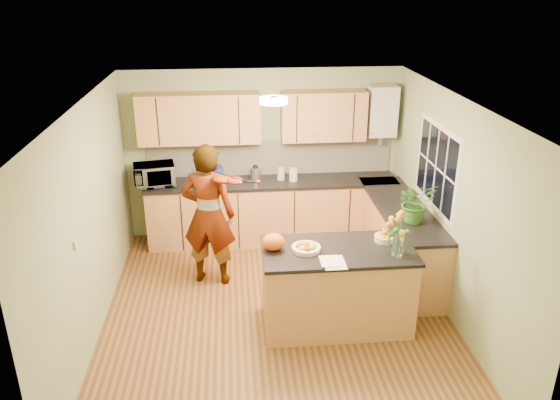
{
  "coord_description": "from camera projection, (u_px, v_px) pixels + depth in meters",
  "views": [
    {
      "loc": [
        -0.46,
        -5.44,
        3.69
      ],
      "look_at": [
        0.09,
        0.5,
        1.23
      ],
      "focal_mm": 35.0,
      "sensor_mm": 36.0,
      "label": 1
    }
  ],
  "objects": [
    {
      "name": "wall_back",
      "position": [
        263.0,
        154.0,
        8.05
      ],
      "size": [
        4.0,
        0.02,
        2.5
      ],
      "primitive_type": "cube",
      "color": "gray",
      "rests_on": "floor"
    },
    {
      "name": "papers",
      "position": [
        334.0,
        262.0,
        5.61
      ],
      "size": [
        0.23,
        0.31,
        0.01
      ],
      "primitive_type": "cube",
      "color": "white",
      "rests_on": "peninsula_island"
    },
    {
      "name": "boiler",
      "position": [
        382.0,
        111.0,
        7.8
      ],
      "size": [
        0.4,
        0.3,
        0.86
      ],
      "color": "silver",
      "rests_on": "wall_back"
    },
    {
      "name": "peninsula_island",
      "position": [
        336.0,
        287.0,
        6.08
      ],
      "size": [
        1.66,
        0.85,
        0.95
      ],
      "color": "#B47648",
      "rests_on": "floor"
    },
    {
      "name": "wall_front",
      "position": [
        303.0,
        343.0,
        3.91
      ],
      "size": [
        4.0,
        0.02,
        2.5
      ],
      "primitive_type": "cube",
      "color": "gray",
      "rests_on": "floor"
    },
    {
      "name": "orange_bowl",
      "position": [
        385.0,
        236.0,
        6.06
      ],
      "size": [
        0.22,
        0.22,
        0.13
      ],
      "color": "beige",
      "rests_on": "peninsula_island"
    },
    {
      "name": "back_counter",
      "position": [
        272.0,
        210.0,
        8.08
      ],
      "size": [
        3.64,
        0.62,
        0.94
      ],
      "color": "#B47648",
      "rests_on": "floor"
    },
    {
      "name": "microwave",
      "position": [
        154.0,
        175.0,
        7.67
      ],
      "size": [
        0.62,
        0.47,
        0.31
      ],
      "primitive_type": "imported",
      "rotation": [
        0.0,
        0.0,
        0.17
      ],
      "color": "silver",
      "rests_on": "back_counter"
    },
    {
      "name": "ceiling_lamp",
      "position": [
        274.0,
        100.0,
        5.79
      ],
      "size": [
        0.3,
        0.3,
        0.07
      ],
      "color": "#FFEABF",
      "rests_on": "ceiling"
    },
    {
      "name": "potted_plant",
      "position": [
        416.0,
        202.0,
        6.5
      ],
      "size": [
        0.5,
        0.45,
        0.5
      ],
      "primitive_type": "imported",
      "rotation": [
        0.0,
        0.0,
        0.15
      ],
      "color": "#346E24",
      "rests_on": "right_counter"
    },
    {
      "name": "ceiling",
      "position": [
        276.0,
        103.0,
        5.5
      ],
      "size": [
        4.0,
        4.5,
        0.02
      ],
      "primitive_type": "cube",
      "color": "white",
      "rests_on": "wall_back"
    },
    {
      "name": "floor",
      "position": [
        277.0,
        312.0,
        6.45
      ],
      "size": [
        4.5,
        4.5,
        0.0
      ],
      "primitive_type": "plane",
      "color": "#573318",
      "rests_on": "ground"
    },
    {
      "name": "window_right",
      "position": [
        436.0,
        167.0,
        6.58
      ],
      "size": [
        0.01,
        1.3,
        1.05
      ],
      "color": "silver",
      "rests_on": "wall_right"
    },
    {
      "name": "upper_cabinets",
      "position": [
        251.0,
        117.0,
        7.65
      ],
      "size": [
        3.2,
        0.34,
        0.7
      ],
      "color": "#B47648",
      "rests_on": "wall_back"
    },
    {
      "name": "wall_left",
      "position": [
        89.0,
        223.0,
        5.81
      ],
      "size": [
        0.02,
        4.5,
        2.5
      ],
      "primitive_type": "cube",
      "color": "gray",
      "rests_on": "floor"
    },
    {
      "name": "blue_box",
      "position": [
        212.0,
        175.0,
        7.76
      ],
      "size": [
        0.35,
        0.29,
        0.24
      ],
      "primitive_type": "cube",
      "rotation": [
        0.0,
        0.0,
        0.27
      ],
      "color": "#212598",
      "rests_on": "back_counter"
    },
    {
      "name": "orange_bag",
      "position": [
        273.0,
        242.0,
        5.85
      ],
      "size": [
        0.31,
        0.29,
        0.19
      ],
      "primitive_type": "ellipsoid",
      "rotation": [
        0.0,
        0.0,
        -0.41
      ],
      "color": "#E55612",
      "rests_on": "peninsula_island"
    },
    {
      "name": "light_switch",
      "position": [
        76.0,
        244.0,
        5.24
      ],
      "size": [
        0.02,
        0.09,
        0.09
      ],
      "primitive_type": "cube",
      "color": "silver",
      "rests_on": "wall_left"
    },
    {
      "name": "violin",
      "position": [
        223.0,
        179.0,
        6.4
      ],
      "size": [
        0.72,
        0.62,
        0.18
      ],
      "primitive_type": null,
      "rotation": [
        0.17,
        0.0,
        -0.61
      ],
      "color": "#4A0E04",
      "rests_on": "violinist"
    },
    {
      "name": "wall_right",
      "position": [
        453.0,
        209.0,
        6.15
      ],
      "size": [
        0.02,
        4.5,
        2.5
      ],
      "primitive_type": "cube",
      "color": "gray",
      "rests_on": "floor"
    },
    {
      "name": "kettle",
      "position": [
        255.0,
        174.0,
        7.83
      ],
      "size": [
        0.16,
        0.16,
        0.29
      ],
      "rotation": [
        0.0,
        0.0,
        0.3
      ],
      "color": "silver",
      "rests_on": "back_counter"
    },
    {
      "name": "jar_white",
      "position": [
        293.0,
        175.0,
        7.86
      ],
      "size": [
        0.16,
        0.16,
        0.19
      ],
      "primitive_type": "cylinder",
      "rotation": [
        0.0,
        0.0,
        0.35
      ],
      "color": "silver",
      "rests_on": "back_counter"
    },
    {
      "name": "flower_vase",
      "position": [
        400.0,
        226.0,
        5.66
      ],
      "size": [
        0.27,
        0.27,
        0.51
      ],
      "rotation": [
        0.0,
        0.0,
        -0.33
      ],
      "color": "silver",
      "rests_on": "peninsula_island"
    },
    {
      "name": "violinist",
      "position": [
        208.0,
        215.0,
        6.8
      ],
      "size": [
        0.76,
        0.58,
        1.85
      ],
      "primitive_type": "imported",
      "rotation": [
        0.0,
        0.0,
        2.92
      ],
      "color": "tan",
      "rests_on": "floor"
    },
    {
      "name": "right_counter",
      "position": [
        399.0,
        239.0,
        7.2
      ],
      "size": [
        0.62,
        2.24,
        0.94
      ],
      "color": "#B47648",
      "rests_on": "floor"
    },
    {
      "name": "jar_cream",
      "position": [
        281.0,
        174.0,
        7.91
      ],
      "size": [
        0.15,
        0.15,
        0.17
      ],
      "primitive_type": "cylinder",
      "rotation": [
        0.0,
        0.0,
        0.42
      ],
      "color": "beige",
      "rests_on": "back_counter"
    },
    {
      "name": "splashback",
      "position": [
        270.0,
        157.0,
        8.06
      ],
      "size": [
        3.6,
        0.02,
        0.52
      ],
      "primitive_type": "cube",
      "color": "white",
      "rests_on": "back_counter"
    },
    {
      "name": "fruit_dish",
      "position": [
        306.0,
        247.0,
        5.85
      ],
      "size": [
        0.31,
        0.31,
        0.11
      ],
      "color": "beige",
      "rests_on": "peninsula_island"
    }
  ]
}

